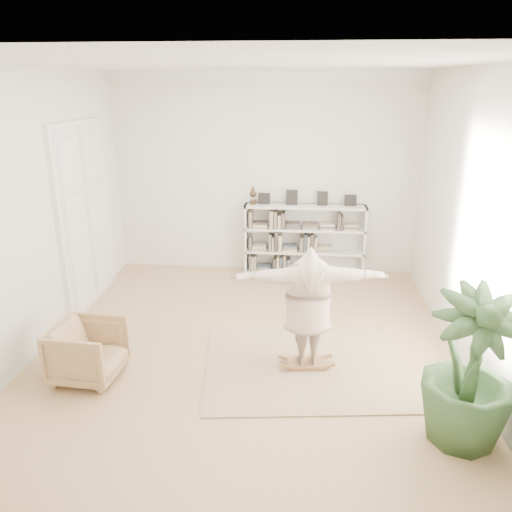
{
  "coord_description": "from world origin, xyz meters",
  "views": [
    {
      "loc": [
        0.64,
        -6.02,
        3.37
      ],
      "look_at": [
        0.07,
        0.4,
        1.14
      ],
      "focal_mm": 35.0,
      "sensor_mm": 36.0,
      "label": 1
    }
  ],
  "objects": [
    {
      "name": "person",
      "position": [
        0.78,
        -0.51,
        0.87
      ],
      "size": [
        1.89,
        0.71,
        1.5
      ],
      "primitive_type": "imported",
      "rotation": [
        0.0,
        0.0,
        3.25
      ],
      "color": "#CCAF99",
      "rests_on": "rocker_board"
    },
    {
      "name": "rug",
      "position": [
        0.78,
        -0.51,
        0.01
      ],
      "size": [
        2.71,
        2.27,
        0.02
      ],
      "primitive_type": "cube",
      "rotation": [
        0.0,
        0.0,
        0.11
      ],
      "color": "tan",
      "rests_on": "floor"
    },
    {
      "name": "doors",
      "position": [
        -2.7,
        1.3,
        1.4
      ],
      "size": [
        0.09,
        1.78,
        2.92
      ],
      "color": "white",
      "rests_on": "floor"
    },
    {
      "name": "floor",
      "position": [
        0.0,
        0.0,
        0.0
      ],
      "size": [
        6.0,
        6.0,
        0.0
      ],
      "primitive_type": "plane",
      "color": "tan",
      "rests_on": "ground"
    },
    {
      "name": "armchair",
      "position": [
        -1.83,
        -0.97,
        0.35
      ],
      "size": [
        0.83,
        0.81,
        0.71
      ],
      "primitive_type": "imported",
      "rotation": [
        0.0,
        0.0,
        1.49
      ],
      "color": "tan",
      "rests_on": "floor"
    },
    {
      "name": "room_shell",
      "position": [
        0.0,
        2.94,
        3.51
      ],
      "size": [
        6.0,
        6.0,
        6.0
      ],
      "color": "silver",
      "rests_on": "floor"
    },
    {
      "name": "rocker_board",
      "position": [
        0.78,
        -0.51,
        0.06
      ],
      "size": [
        0.5,
        0.33,
        0.1
      ],
      "rotation": [
        0.0,
        0.0,
        0.11
      ],
      "color": "#996B3D",
      "rests_on": "rug"
    },
    {
      "name": "houseplant",
      "position": [
        2.3,
        -1.72,
        0.8
      ],
      "size": [
        1.05,
        1.05,
        1.59
      ],
      "primitive_type": "imported",
      "rotation": [
        0.0,
        0.0,
        0.2
      ],
      "color": "#314F27",
      "rests_on": "floor"
    },
    {
      "name": "bookshelf",
      "position": [
        0.74,
        2.82,
        0.64
      ],
      "size": [
        2.2,
        0.35,
        1.64
      ],
      "color": "silver",
      "rests_on": "floor"
    }
  ]
}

